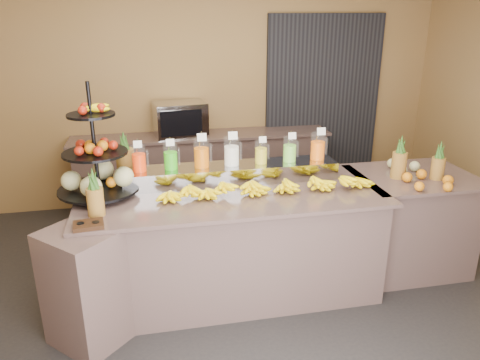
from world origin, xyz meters
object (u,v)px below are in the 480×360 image
object	(u,v)px
fruit_stand	(103,167)
oven_warmer	(180,119)
pitcher_tray	(232,173)
condiment_caddy	(88,225)
banana_heap	(268,184)
right_fruit_pile	(422,174)

from	to	relation	value
fruit_stand	oven_warmer	size ratio (longest dim) A/B	1.53
pitcher_tray	condiment_caddy	distance (m)	1.34
banana_heap	right_fruit_pile	size ratio (longest dim) A/B	4.04
fruit_stand	right_fruit_pile	world-z (taller)	fruit_stand
pitcher_tray	condiment_caddy	xyz separation A→B (m)	(-1.14, -0.70, -0.06)
right_fruit_pile	oven_warmer	xyz separation A→B (m)	(-1.91, 2.03, 0.12)
fruit_stand	condiment_caddy	bearing A→B (deg)	-83.65
oven_warmer	pitcher_tray	bearing A→B (deg)	-87.07
condiment_caddy	fruit_stand	bearing A→B (deg)	82.79
condiment_caddy	oven_warmer	world-z (taller)	oven_warmer
oven_warmer	fruit_stand	bearing A→B (deg)	-120.76
banana_heap	fruit_stand	distance (m)	1.34
pitcher_tray	oven_warmer	world-z (taller)	oven_warmer
condiment_caddy	pitcher_tray	bearing A→B (deg)	31.33
pitcher_tray	oven_warmer	bearing A→B (deg)	100.31
right_fruit_pile	oven_warmer	size ratio (longest dim) A/B	0.75
pitcher_tray	banana_heap	xyz separation A→B (m)	(0.24, -0.31, -0.00)
pitcher_tray	condiment_caddy	world-z (taller)	pitcher_tray
pitcher_tray	fruit_stand	bearing A→B (deg)	-175.00
pitcher_tray	right_fruit_pile	xyz separation A→B (m)	(1.61, -0.36, -0.00)
right_fruit_pile	oven_warmer	distance (m)	2.79
fruit_stand	right_fruit_pile	xyz separation A→B (m)	(2.67, -0.27, -0.16)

